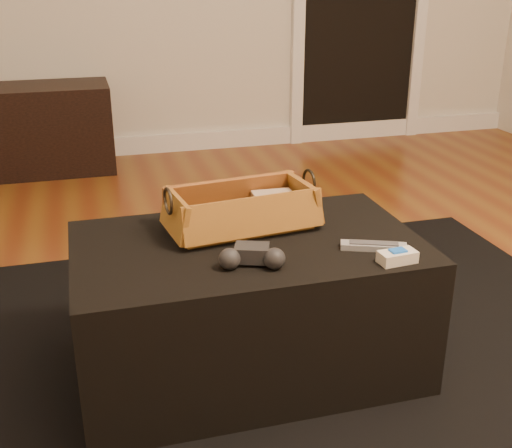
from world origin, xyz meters
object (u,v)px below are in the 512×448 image
object	(u,v)px
game_controller	(252,256)
cream_gadget	(397,257)
tv_remote	(237,222)
silver_remote	(374,246)
ottoman	(248,305)
wicker_basket	(242,211)

from	to	relation	value
game_controller	cream_gadget	size ratio (longest dim) A/B	1.73
game_controller	cream_gadget	world-z (taller)	game_controller
game_controller	tv_remote	bearing A→B (deg)	85.21
silver_remote	cream_gadget	xyz separation A→B (m)	(0.02, -0.10, 0.01)
tv_remote	game_controller	size ratio (longest dim) A/B	1.29
ottoman	silver_remote	xyz separation A→B (m)	(0.33, -0.15, 0.22)
silver_remote	wicker_basket	bearing A→B (deg)	141.37
cream_gadget	tv_remote	bearing A→B (deg)	137.63
wicker_basket	cream_gadget	distance (m)	0.49
silver_remote	ottoman	bearing A→B (deg)	155.64
tv_remote	cream_gadget	bearing A→B (deg)	-55.69
ottoman	cream_gadget	bearing A→B (deg)	-34.81
ottoman	tv_remote	xyz separation A→B (m)	(-0.01, 0.09, 0.24)
tv_remote	game_controller	xyz separation A→B (m)	(-0.02, -0.25, 0.00)
ottoman	game_controller	size ratio (longest dim) A/B	5.42
silver_remote	cream_gadget	world-z (taller)	cream_gadget
ottoman	game_controller	xyz separation A→B (m)	(-0.03, -0.16, 0.24)
ottoman	tv_remote	bearing A→B (deg)	96.73
silver_remote	tv_remote	bearing A→B (deg)	145.31
wicker_basket	game_controller	bearing A→B (deg)	-98.74
ottoman	tv_remote	world-z (taller)	tv_remote
ottoman	cream_gadget	distance (m)	0.48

